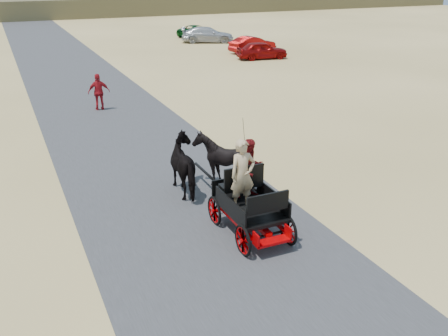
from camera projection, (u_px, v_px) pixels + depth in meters
name	position (u px, v px, depth m)	size (l,w,h in m)	color
ground	(213.00, 241.00, 12.43)	(140.00, 140.00, 0.00)	tan
road	(213.00, 241.00, 12.43)	(6.00, 140.00, 0.01)	#38383A
ridge_far	(24.00, 10.00, 64.35)	(140.00, 6.00, 2.40)	brown
carriage	(250.00, 220.00, 12.69)	(1.30, 2.40, 0.72)	black
horse_left	(188.00, 166.00, 14.83)	(0.91, 2.01, 1.70)	black
horse_right	(222.00, 160.00, 15.25)	(1.37, 1.54, 1.70)	black
driver_man	(243.00, 175.00, 12.18)	(0.66, 0.43, 1.80)	tan
passenger_woman	(250.00, 168.00, 12.88)	(0.77, 0.60, 1.58)	#660C0F
pedestrian	(99.00, 92.00, 23.50)	(1.01, 0.42, 1.73)	maroon
car_a	(262.00, 50.00, 36.71)	(1.50, 3.74, 1.27)	maroon
car_b	(253.00, 44.00, 39.46)	(1.34, 3.85, 1.27)	maroon
car_c	(208.00, 35.00, 44.76)	(1.90, 4.68, 1.36)	#B2B2B7
car_d	(196.00, 31.00, 48.47)	(1.85, 4.02, 1.12)	#0C4C19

